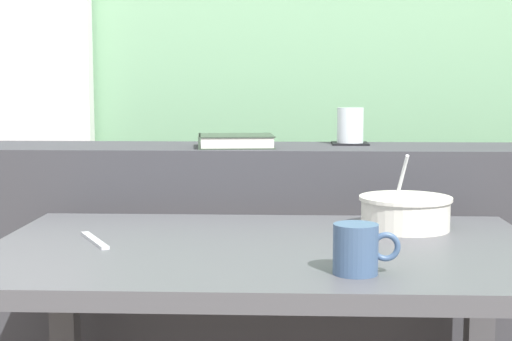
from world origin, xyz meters
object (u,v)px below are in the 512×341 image
(fork_utensil, at_px, (95,240))
(soup_bowl, at_px, (405,213))
(breakfast_table, at_px, (266,301))
(closed_book, at_px, (235,141))
(coaster_square, at_px, (350,144))
(juice_glass, at_px, (350,127))
(ceramic_mug, at_px, (357,249))

(fork_utensil, bearing_deg, soup_bowl, -14.35)
(soup_bowl, bearing_deg, breakfast_table, -149.04)
(soup_bowl, bearing_deg, closed_book, 137.33)
(breakfast_table, xyz_separation_m, closed_book, (-0.10, 0.55, 0.28))
(coaster_square, distance_m, soup_bowl, 0.49)
(coaster_square, xyz_separation_m, soup_bowl, (0.09, -0.47, -0.11))
(juice_glass, bearing_deg, fork_utensil, -131.53)
(closed_book, relative_size, soup_bowl, 1.07)
(coaster_square, relative_size, closed_book, 0.46)
(soup_bowl, xyz_separation_m, ceramic_mug, (-0.14, -0.40, 0.01))
(breakfast_table, relative_size, closed_book, 5.07)
(fork_utensil, xyz_separation_m, ceramic_mug, (0.51, -0.24, 0.04))
(breakfast_table, height_order, closed_book, closed_book)
(coaster_square, bearing_deg, juice_glass, 0.00)
(breakfast_table, height_order, soup_bowl, soup_bowl)
(juice_glass, distance_m, ceramic_mug, 0.89)
(breakfast_table, height_order, ceramic_mug, ceramic_mug)
(fork_utensil, bearing_deg, coaster_square, 20.05)
(fork_utensil, bearing_deg, closed_book, 36.53)
(juice_glass, distance_m, fork_utensil, 0.87)
(coaster_square, distance_m, juice_glass, 0.05)
(coaster_square, xyz_separation_m, fork_utensil, (-0.56, -0.63, -0.15))
(closed_book, height_order, soup_bowl, closed_book)
(juice_glass, relative_size, ceramic_mug, 0.86)
(soup_bowl, distance_m, fork_utensil, 0.67)
(breakfast_table, distance_m, juice_glass, 0.75)
(juice_glass, bearing_deg, ceramic_mug, -93.58)
(breakfast_table, relative_size, fork_utensil, 6.44)
(coaster_square, height_order, ceramic_mug, coaster_square)
(breakfast_table, height_order, coaster_square, coaster_square)
(ceramic_mug, bearing_deg, breakfast_table, 125.50)
(closed_book, distance_m, fork_utensil, 0.61)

